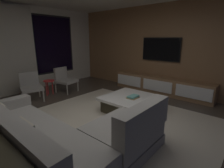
{
  "coord_description": "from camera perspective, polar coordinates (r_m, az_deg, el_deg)",
  "views": [
    {
      "loc": [
        -2.16,
        -2.17,
        1.67
      ],
      "look_at": [
        0.73,
        0.33,
        0.67
      ],
      "focal_mm": 27.67,
      "sensor_mm": 36.0,
      "label": 1
    }
  ],
  "objects": [
    {
      "name": "accent_chair_by_curtain",
      "position": [
        5.24,
        -25.31,
        -0.32
      ],
      "size": [
        0.66,
        0.68,
        0.78
      ],
      "color": "#B2ADA0",
      "rests_on": "floor"
    },
    {
      "name": "mounted_tv",
      "position": [
        5.66,
        15.8,
        10.97
      ],
      "size": [
        0.05,
        1.23,
        0.71
      ],
      "color": "black"
    },
    {
      "name": "floor",
      "position": [
        3.49,
        -3.9,
        -13.93
      ],
      "size": [
        9.2,
        9.2,
        0.0
      ],
      "primitive_type": "plane",
      "color": "#473D33"
    },
    {
      "name": "coffee_table",
      "position": [
        4.1,
        6.17,
        -6.53
      ],
      "size": [
        1.16,
        1.16,
        0.36
      ],
      "color": "#383322",
      "rests_on": "floor"
    },
    {
      "name": "media_console",
      "position": [
        5.59,
        16.04,
        -0.53
      ],
      "size": [
        0.46,
        3.1,
        0.52
      ],
      "color": "#8E6642",
      "rests_on": "floor"
    },
    {
      "name": "media_wall",
      "position": [
        5.66,
        18.6,
        10.76
      ],
      "size": [
        0.12,
        7.8,
        2.7
      ],
      "color": "#8E6642",
      "rests_on": "floor"
    },
    {
      "name": "side_stool",
      "position": [
        5.53,
        -20.14,
        0.29
      ],
      "size": [
        0.32,
        0.32,
        0.46
      ],
      "color": "red",
      "rests_on": "floor"
    },
    {
      "name": "accent_chair_near_window",
      "position": [
        5.73,
        -15.45,
        1.77
      ],
      "size": [
        0.63,
        0.65,
        0.78
      ],
      "color": "#B2ADA0",
      "rests_on": "floor"
    },
    {
      "name": "back_wall_with_window",
      "position": [
        6.16,
        -29.64,
        9.83
      ],
      "size": [
        6.6,
        0.3,
        2.7
      ],
      "color": "silver",
      "rests_on": "floor"
    },
    {
      "name": "book_stack_on_coffee_table",
      "position": [
        3.97,
        6.95,
        -4.24
      ],
      "size": [
        0.27,
        0.21,
        0.06
      ],
      "color": "tan",
      "rests_on": "coffee_table"
    },
    {
      "name": "area_rug",
      "position": [
        3.65,
        1.2,
        -12.37
      ],
      "size": [
        3.2,
        3.8,
        0.01
      ],
      "primitive_type": "cube",
      "color": "beige",
      "rests_on": "floor"
    },
    {
      "name": "sectional_couch",
      "position": [
        2.69,
        -16.97,
        -16.87
      ],
      "size": [
        1.98,
        2.5,
        0.82
      ],
      "color": "gray",
      "rests_on": "floor"
    }
  ]
}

